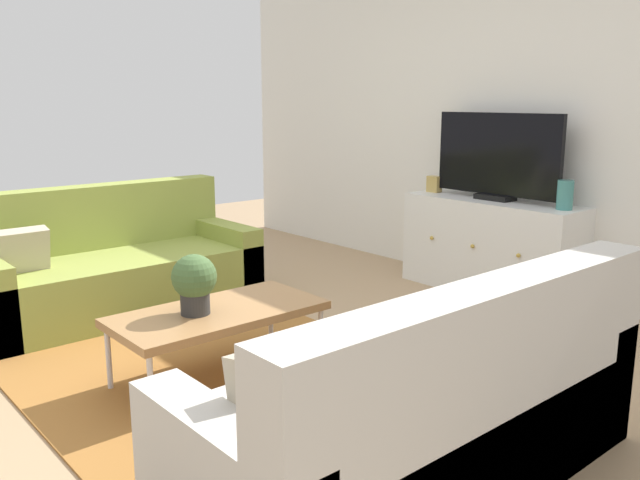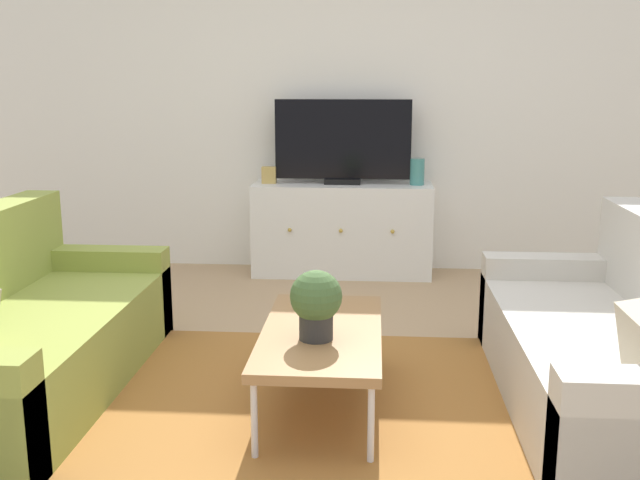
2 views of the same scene
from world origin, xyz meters
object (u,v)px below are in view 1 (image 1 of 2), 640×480
Objects in this scene: tv_console at (491,246)px; couch_right_side at (429,420)px; potted_plant at (194,281)px; coffee_table at (218,315)px; glass_vase at (565,195)px; mantel_clock at (434,184)px; flat_screen_tv at (497,157)px; couch_left_side at (111,271)px.

couch_right_side is at bearing -59.59° from tv_console.
couch_right_side reaches higher than potted_plant.
tv_console is (-1.39, 2.37, 0.08)m from couch_right_side.
glass_vase is (0.55, 2.43, 0.46)m from coffee_table.
coffee_table is 2.54m from mantel_clock.
flat_screen_tv is at bearing 2.00° from mantel_clock.
glass_vase reaches higher than mantel_clock.
potted_plant is at bearing -102.55° from glass_vase.
couch_right_side is 1.43m from potted_plant.
tv_console is at bearing 120.41° from couch_right_side.
potted_plant is at bearing -172.47° from couch_right_side.
mantel_clock reaches higher than coffee_table.
couch_left_side reaches higher than coffee_table.
tv_console is (-0.02, 2.43, 0.01)m from coffee_table.
couch_left_side is 9.35× the size of glass_vase.
couch_right_side is 1.38m from coffee_table.
couch_right_side is 6.08× the size of potted_plant.
potted_plant is (1.49, -0.18, 0.28)m from couch_left_side.
couch_left_side reaches higher than mantel_clock.
couch_right_side is 3.12m from mantel_clock.
mantel_clock is at bearing 180.00° from tv_console.
potted_plant is at bearing -7.04° from couch_left_side.
coffee_table is 1.05× the size of flat_screen_tv.
couch_left_side is 1.51m from coffee_table.
couch_left_side is at bearing -121.88° from flat_screen_tv.
mantel_clock is (0.92, 2.37, 0.50)m from couch_left_side.
couch_left_side is 14.55× the size of mantel_clock.
potted_plant is 2.57m from tv_console.
flat_screen_tv is at bearing 90.40° from coffee_table.
glass_vase is at bearing 109.10° from couch_right_side.
coffee_table is 3.53× the size of potted_plant.
couch_left_side is 2.88m from couch_right_side.
glass_vase reaches higher than tv_console.
flat_screen_tv reaches higher than tv_console.
potted_plant is (-0.02, -0.12, 0.20)m from coffee_table.
flat_screen_tv reaches higher than potted_plant.
tv_console is at bearing 57.90° from couch_left_side.
mantel_clock is (-0.59, 2.43, 0.43)m from coffee_table.
couch_left_side is 1.37× the size of tv_console.
mantel_clock is at bearing 103.59° from coffee_table.
glass_vase is (2.06, 2.37, 0.54)m from couch_left_side.
potted_plant is 2.62m from flat_screen_tv.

